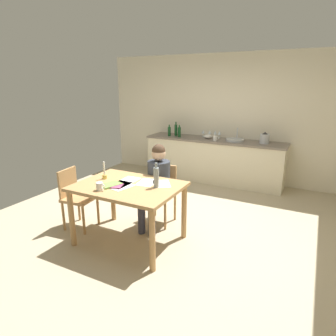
% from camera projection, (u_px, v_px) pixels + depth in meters
% --- Properties ---
extents(ground_plane, '(5.20, 5.20, 0.04)m').
position_uv_depth(ground_plane, '(163.00, 224.00, 4.37)').
color(ground_plane, tan).
extents(wall_back, '(5.20, 0.12, 2.60)m').
position_uv_depth(wall_back, '(221.00, 118.00, 6.22)').
color(wall_back, silver).
rests_on(wall_back, ground).
extents(kitchen_counter, '(2.88, 0.64, 0.90)m').
position_uv_depth(kitchen_counter, '(213.00, 160.00, 6.14)').
color(kitchen_counter, beige).
rests_on(kitchen_counter, ground).
extents(dining_table, '(1.29, 0.95, 0.78)m').
position_uv_depth(dining_table, '(128.00, 193.00, 3.68)').
color(dining_table, tan).
rests_on(dining_table, ground).
extents(chair_at_table, '(0.41, 0.41, 0.85)m').
position_uv_depth(chair_at_table, '(162.00, 191.00, 4.31)').
color(chair_at_table, tan).
rests_on(chair_at_table, ground).
extents(person_seated, '(0.33, 0.60, 1.19)m').
position_uv_depth(person_seated, '(157.00, 181.00, 4.13)').
color(person_seated, '#333842').
rests_on(person_seated, ground).
extents(chair_side_empty, '(0.44, 0.44, 0.86)m').
position_uv_depth(chair_side_empty, '(76.00, 196.00, 4.14)').
color(chair_side_empty, tan).
rests_on(chair_side_empty, ground).
extents(coffee_mug, '(0.12, 0.08, 0.10)m').
position_uv_depth(coffee_mug, '(100.00, 186.00, 3.46)').
color(coffee_mug, white).
rests_on(coffee_mug, dining_table).
extents(candlestick, '(0.06, 0.06, 0.23)m').
position_uv_depth(candlestick, '(104.00, 174.00, 3.87)').
color(candlestick, gold).
rests_on(candlestick, dining_table).
extents(book_magazine, '(0.17, 0.20, 0.02)m').
position_uv_depth(book_magazine, '(117.00, 186.00, 3.59)').
color(book_magazine, '#94426B').
rests_on(book_magazine, dining_table).
extents(book_cookery, '(0.24, 0.30, 0.02)m').
position_uv_depth(book_cookery, '(111.00, 185.00, 3.62)').
color(book_cookery, '#719A45').
rests_on(book_cookery, dining_table).
extents(paper_letter, '(0.22, 0.30, 0.00)m').
position_uv_depth(paper_letter, '(129.00, 180.00, 3.83)').
color(paper_letter, white).
rests_on(paper_letter, dining_table).
extents(paper_bill, '(0.26, 0.33, 0.00)m').
position_uv_depth(paper_bill, '(147.00, 182.00, 3.74)').
color(paper_bill, white).
rests_on(paper_bill, dining_table).
extents(paper_envelope, '(0.34, 0.36, 0.00)m').
position_uv_depth(paper_envelope, '(161.00, 184.00, 3.69)').
color(paper_envelope, white).
rests_on(paper_envelope, dining_table).
extents(paper_receipt, '(0.22, 0.30, 0.00)m').
position_uv_depth(paper_receipt, '(119.00, 185.00, 3.66)').
color(paper_receipt, white).
rests_on(paper_receipt, dining_table).
extents(paper_notice, '(0.27, 0.34, 0.00)m').
position_uv_depth(paper_notice, '(122.00, 186.00, 3.60)').
color(paper_notice, white).
rests_on(paper_notice, dining_table).
extents(wine_bottle_on_table, '(0.07, 0.07, 0.31)m').
position_uv_depth(wine_bottle_on_table, '(156.00, 177.00, 3.53)').
color(wine_bottle_on_table, '#8C999E').
rests_on(wine_bottle_on_table, dining_table).
extents(sink_unit, '(0.36, 0.36, 0.24)m').
position_uv_depth(sink_unit, '(235.00, 140.00, 5.83)').
color(sink_unit, '#B2B7BC').
rests_on(sink_unit, kitchen_counter).
extents(bottle_oil, '(0.06, 0.06, 0.24)m').
position_uv_depth(bottle_oil, '(169.00, 131.00, 6.35)').
color(bottle_oil, '#194C23').
rests_on(bottle_oil, kitchen_counter).
extents(bottle_vinegar, '(0.06, 0.06, 0.30)m').
position_uv_depth(bottle_vinegar, '(176.00, 130.00, 6.37)').
color(bottle_vinegar, '#194C23').
rests_on(bottle_vinegar, kitchen_counter).
extents(bottle_wine_red, '(0.07, 0.07, 0.25)m').
position_uv_depth(bottle_wine_red, '(179.00, 132.00, 6.24)').
color(bottle_wine_red, '#194C23').
rests_on(bottle_wine_red, kitchen_counter).
extents(mixing_bowl, '(0.18, 0.18, 0.08)m').
position_uv_depth(mixing_bowl, '(208.00, 136.00, 6.08)').
color(mixing_bowl, white).
rests_on(mixing_bowl, kitchen_counter).
extents(stovetop_kettle, '(0.18, 0.18, 0.22)m').
position_uv_depth(stovetop_kettle, '(265.00, 138.00, 5.55)').
color(stovetop_kettle, '#B7BABF').
rests_on(stovetop_kettle, kitchen_counter).
extents(wine_glass_near_sink, '(0.07, 0.07, 0.15)m').
position_uv_depth(wine_glass_near_sink, '(219.00, 133.00, 6.09)').
color(wine_glass_near_sink, silver).
rests_on(wine_glass_near_sink, kitchen_counter).
extents(wine_glass_by_kettle, '(0.07, 0.07, 0.15)m').
position_uv_depth(wine_glass_by_kettle, '(215.00, 133.00, 6.13)').
color(wine_glass_by_kettle, silver).
rests_on(wine_glass_by_kettle, kitchen_counter).
extents(wine_glass_back_left, '(0.07, 0.07, 0.15)m').
position_uv_depth(wine_glass_back_left, '(210.00, 132.00, 6.19)').
color(wine_glass_back_left, silver).
rests_on(wine_glass_back_left, kitchen_counter).
extents(wine_glass_back_right, '(0.07, 0.07, 0.15)m').
position_uv_depth(wine_glass_back_right, '(203.00, 132.00, 6.25)').
color(wine_glass_back_right, silver).
rests_on(wine_glass_back_right, kitchen_counter).
extents(teacup_on_counter, '(0.12, 0.08, 0.10)m').
position_uv_depth(teacup_on_counter, '(215.00, 138.00, 5.85)').
color(teacup_on_counter, white).
rests_on(teacup_on_counter, kitchen_counter).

